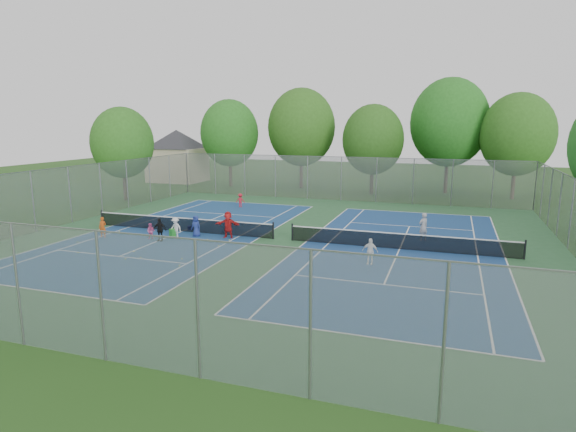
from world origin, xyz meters
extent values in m
plane|color=#224917|center=(0.00, 0.00, 0.00)|extent=(120.00, 120.00, 0.00)
cube|color=#2A5A34|center=(0.00, 0.00, 0.01)|extent=(32.00, 32.00, 0.01)
cube|color=navy|center=(-7.00, 0.00, 0.02)|extent=(10.97, 23.77, 0.01)
cube|color=navy|center=(7.00, 0.00, 0.02)|extent=(10.97, 23.77, 0.01)
cube|color=black|center=(-7.00, 0.00, 0.46)|extent=(12.87, 0.10, 0.91)
cube|color=black|center=(7.00, 0.00, 0.46)|extent=(12.87, 0.10, 0.91)
cube|color=gray|center=(0.00, 16.00, 2.00)|extent=(32.00, 0.10, 4.00)
cube|color=gray|center=(0.00, -16.00, 2.00)|extent=(32.00, 0.10, 4.00)
cube|color=gray|center=(-16.00, 0.00, 2.00)|extent=(0.10, 32.00, 4.00)
cube|color=#B7A88C|center=(-22.00, 24.00, 2.00)|extent=(6.00, 5.00, 4.00)
pyramid|color=#2D2D33|center=(-22.00, 24.00, 6.20)|extent=(11.03, 11.03, 2.20)
cylinder|color=#443326|center=(-14.00, 22.00, 1.75)|extent=(0.36, 0.36, 3.50)
ellipsoid|color=#25651D|center=(-14.00, 22.00, 5.90)|extent=(6.40, 6.40, 7.36)
cylinder|color=#443326|center=(-6.00, 23.00, 1.93)|extent=(0.36, 0.36, 3.85)
ellipsoid|color=#2B5A1A|center=(-6.00, 23.00, 6.55)|extent=(7.20, 7.20, 8.28)
cylinder|color=#443326|center=(2.00, 21.00, 1.57)|extent=(0.36, 0.36, 3.15)
ellipsoid|color=#285518|center=(2.00, 21.00, 5.40)|extent=(6.00, 6.00, 6.90)
cylinder|color=#443326|center=(9.00, 24.00, 2.10)|extent=(0.36, 0.36, 4.20)
ellipsoid|color=#22621C|center=(9.00, 24.00, 7.05)|extent=(7.60, 7.60, 8.74)
cylinder|color=#443326|center=(15.00, 22.00, 1.75)|extent=(0.36, 0.36, 3.50)
ellipsoid|color=#2A5C1A|center=(15.00, 22.00, 5.97)|extent=(6.60, 6.60, 7.59)
cylinder|color=#443326|center=(-19.00, 10.00, 1.57)|extent=(0.36, 0.36, 3.15)
ellipsoid|color=#295F1B|center=(-19.00, 10.00, 5.25)|extent=(5.60, 5.60, 6.44)
cube|color=#1935C2|center=(-6.76, 0.64, 0.14)|extent=(0.40, 0.40, 0.28)
cube|color=green|center=(-6.61, -1.77, 0.29)|extent=(0.38, 0.38, 0.58)
imported|color=#C44B12|center=(-10.82, -3.01, 0.64)|extent=(0.52, 0.39, 1.29)
imported|color=#D15189|center=(-7.66, -2.52, 0.51)|extent=(0.56, 0.48, 1.01)
imported|color=silver|center=(-6.41, -1.73, 0.65)|extent=(0.91, 0.61, 1.31)
imported|color=black|center=(-6.90, -2.70, 0.70)|extent=(0.85, 0.42, 1.40)
imported|color=navy|center=(-5.44, -0.91, 0.67)|extent=(0.71, 0.52, 1.34)
imported|color=red|center=(-3.38, -0.60, 0.83)|extent=(1.59, 0.68, 1.66)
imported|color=red|center=(-7.22, 9.69, 0.59)|extent=(0.83, 0.57, 1.17)
imported|color=#9C9B9E|center=(8.10, 2.55, 0.86)|extent=(0.74, 0.73, 1.72)
imported|color=white|center=(5.88, -3.46, 0.68)|extent=(0.80, 0.33, 1.36)
sphere|color=#BCCC2F|center=(-5.74, -6.27, 0.03)|extent=(0.07, 0.07, 0.07)
sphere|color=#CEEE37|center=(-9.55, -6.56, 0.03)|extent=(0.07, 0.07, 0.07)
sphere|color=#D4E134|center=(-10.84, -1.45, 0.03)|extent=(0.07, 0.07, 0.07)
sphere|color=#B3D431|center=(-2.99, -1.25, 0.03)|extent=(0.07, 0.07, 0.07)
sphere|color=#A1C12C|center=(-11.31, -4.67, 0.03)|extent=(0.07, 0.07, 0.07)
sphere|color=#E2F037|center=(-2.97, -2.73, 0.03)|extent=(0.07, 0.07, 0.07)
sphere|color=#CCED37|center=(-3.55, -5.79, 0.03)|extent=(0.07, 0.07, 0.07)
sphere|color=gold|center=(-4.30, -1.61, 0.03)|extent=(0.07, 0.07, 0.07)
sphere|color=yellow|center=(-6.79, -5.41, 0.03)|extent=(0.07, 0.07, 0.07)
sphere|color=#C7EA36|center=(-6.34, -6.75, 0.03)|extent=(0.07, 0.07, 0.07)
sphere|color=#CFD631|center=(-3.02, -6.89, 0.03)|extent=(0.07, 0.07, 0.07)
camera|label=1|loc=(9.53, -26.90, 7.03)|focal=30.00mm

